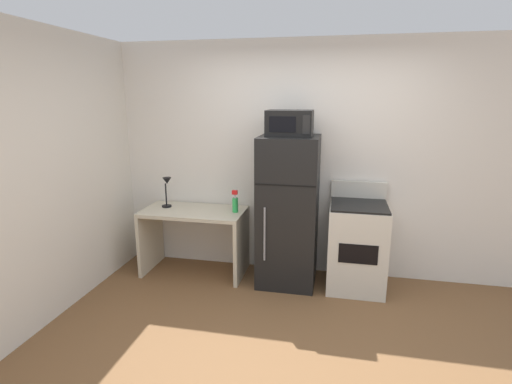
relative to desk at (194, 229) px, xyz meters
name	(u,v)px	position (x,y,z in m)	size (l,w,h in m)	color
ground_plane	(284,357)	(1.23, -1.33, -0.52)	(12.00, 12.00, 0.00)	brown
wall_back_white	(307,160)	(1.23, 0.37, 0.78)	(5.00, 0.10, 2.60)	silver
wall_left_brick	(21,184)	(-0.97, -1.33, 0.78)	(0.10, 4.00, 2.60)	silver
desk	(194,229)	(0.00, 0.00, 0.00)	(1.15, 0.60, 0.75)	beige
desk_lamp	(167,187)	(-0.33, 0.04, 0.47)	(0.14, 0.12, 0.35)	black
spray_bottle	(235,203)	(0.48, 0.02, 0.33)	(0.06, 0.06, 0.25)	green
refrigerator	(288,211)	(1.07, -0.01, 0.28)	(0.61, 0.64, 1.60)	black
microwave	(290,123)	(1.07, -0.03, 1.21)	(0.46, 0.35, 0.26)	black
oven_range	(357,246)	(1.80, 0.00, -0.06)	(0.59, 0.61, 1.10)	beige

